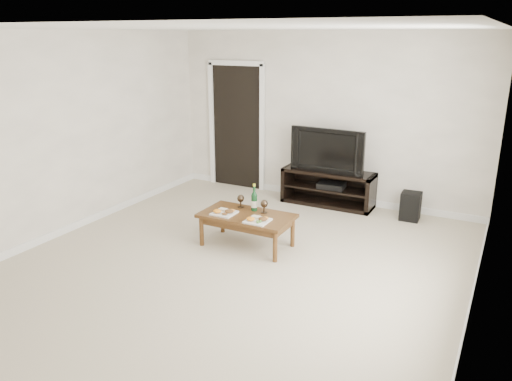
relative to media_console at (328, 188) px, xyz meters
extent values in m
plane|color=beige|center=(-0.20, -2.50, -0.28)|extent=(5.50, 5.50, 0.00)
cube|color=white|center=(-0.20, 0.27, 1.02)|extent=(5.00, 0.04, 2.60)
cube|color=white|center=(-0.20, -2.50, 2.35)|extent=(5.00, 5.50, 0.04)
cube|color=black|center=(-1.75, 0.24, 0.75)|extent=(0.90, 0.02, 2.05)
cube|color=black|center=(0.00, 0.00, 0.00)|extent=(1.41, 0.45, 0.55)
imported|color=black|center=(0.00, 0.00, 0.61)|extent=(1.16, 0.20, 0.67)
cube|color=black|center=(0.06, -0.01, 0.05)|extent=(0.42, 0.33, 0.08)
cube|color=black|center=(1.27, -0.07, -0.07)|extent=(0.28, 0.28, 0.40)
cube|color=#573518|center=(-0.35, -1.97, -0.07)|extent=(1.14, 0.62, 0.42)
cube|color=white|center=(-0.60, -2.09, 0.18)|extent=(0.27, 0.27, 0.07)
cube|color=white|center=(-0.11, -2.13, 0.18)|extent=(0.27, 0.27, 0.07)
cylinder|color=#0E3618|center=(-0.33, -1.81, 0.32)|extent=(0.07, 0.07, 0.35)
camera|label=1|loc=(2.44, -7.03, 2.27)|focal=35.00mm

